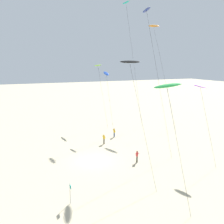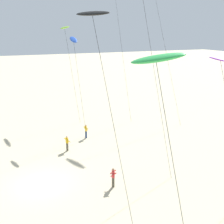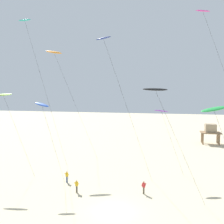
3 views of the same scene
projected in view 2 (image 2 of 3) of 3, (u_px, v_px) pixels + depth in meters
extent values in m
plane|color=beige|center=(42.00, 184.00, 23.24)|extent=(260.00, 260.00, 0.00)
ellipsoid|color=#8CD833|center=(65.00, 28.00, 39.31)|extent=(2.87, 1.20, 0.60)
cylinder|color=#262626|center=(72.00, 75.00, 39.05)|extent=(4.83, 0.39, 12.57)
ellipsoid|color=green|center=(156.00, 59.00, 12.33)|extent=(3.23, 1.90, 1.03)
cylinder|color=#262626|center=(178.00, 193.00, 12.20)|extent=(4.02, 0.33, 10.98)
ellipsoid|color=black|center=(92.00, 13.00, 17.15)|extent=(3.05, 1.79, 0.46)
cylinder|color=#262626|center=(115.00, 130.00, 16.55)|extent=(5.84, 0.46, 13.20)
ellipsoid|color=blue|center=(73.00, 40.00, 33.32)|extent=(2.32, 0.71, 1.02)
cylinder|color=#262626|center=(80.00, 89.00, 33.53)|extent=(3.26, 0.27, 11.15)
cylinder|color=#262626|center=(151.00, 53.00, 24.40)|extent=(7.25, 0.57, 20.82)
ellipsoid|color=purple|center=(221.00, 60.00, 21.60)|extent=(2.24, 1.01, 0.47)
cylinder|color=#262626|center=(119.00, 26.00, 38.79)|extent=(7.36, 0.58, 25.63)
cylinder|color=#262626|center=(165.00, 45.00, 38.48)|extent=(8.61, 0.67, 20.80)
cylinder|color=navy|center=(86.00, 134.00, 33.12)|extent=(0.22, 0.22, 0.88)
cube|color=gold|center=(86.00, 129.00, 32.91)|extent=(0.38, 0.28, 0.58)
sphere|color=tan|center=(86.00, 125.00, 32.80)|extent=(0.20, 0.20, 0.20)
cylinder|color=gold|center=(86.00, 128.00, 33.11)|extent=(0.22, 0.51, 0.39)
cylinder|color=gold|center=(86.00, 129.00, 32.69)|extent=(0.22, 0.51, 0.39)
cylinder|color=#4C4738|center=(113.00, 182.00, 22.74)|extent=(0.22, 0.22, 0.88)
cube|color=red|center=(113.00, 174.00, 22.54)|extent=(0.38, 0.29, 0.58)
sphere|color=#9E7051|center=(113.00, 169.00, 22.43)|extent=(0.20, 0.20, 0.20)
cylinder|color=red|center=(113.00, 175.00, 22.32)|extent=(0.24, 0.51, 0.39)
cylinder|color=red|center=(113.00, 172.00, 22.74)|extent=(0.24, 0.51, 0.39)
cylinder|color=#4C4738|center=(67.00, 147.00, 29.61)|extent=(0.22, 0.22, 0.88)
cube|color=gold|center=(67.00, 140.00, 29.40)|extent=(0.35, 0.22, 0.58)
sphere|color=beige|center=(67.00, 137.00, 29.29)|extent=(0.20, 0.20, 0.20)
cylinder|color=gold|center=(66.00, 139.00, 29.58)|extent=(0.11, 0.51, 0.39)
cylinder|color=gold|center=(68.00, 141.00, 29.20)|extent=(0.11, 0.51, 0.39)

